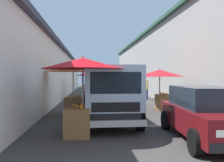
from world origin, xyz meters
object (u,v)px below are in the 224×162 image
at_px(parked_scooter, 85,94).
at_px(fruit_stall_mid_lane, 73,75).
at_px(fruit_stall_far_right, 88,79).
at_px(hatchback_car, 208,113).
at_px(delivery_truck, 111,97).
at_px(vendor_by_crates, 147,88).
at_px(fruit_stall_near_left, 82,76).
at_px(fruit_stall_far_left, 160,78).

bearing_deg(parked_scooter, fruit_stall_mid_lane, 176.39).
bearing_deg(fruit_stall_far_right, hatchback_car, -165.78).
height_order(delivery_truck, vendor_by_crates, delivery_truck).
bearing_deg(delivery_truck, fruit_stall_near_left, 142.04).
distance_m(fruit_stall_mid_lane, vendor_by_crates, 8.49).
distance_m(fruit_stall_far_left, delivery_truck, 4.88).
bearing_deg(hatchback_car, parked_scooter, 17.57).
bearing_deg(fruit_stall_near_left, delivery_truck, -37.96).
xyz_separation_m(fruit_stall_mid_lane, hatchback_car, (-4.94, -4.02, -1.11)).
relative_size(fruit_stall_near_left, fruit_stall_far_left, 0.94).
bearing_deg(fruit_stall_near_left, vendor_by_crates, -23.01).
relative_size(vendor_by_crates, parked_scooter, 0.92).
bearing_deg(fruit_stall_mid_lane, parked_scooter, -3.61).
distance_m(fruit_stall_far_right, parked_scooter, 2.15).
bearing_deg(delivery_truck, vendor_by_crates, -20.76).
xyz_separation_m(fruit_stall_far_right, hatchback_car, (-13.22, -3.35, -0.84)).
relative_size(fruit_stall_far_left, delivery_truck, 0.51).
bearing_deg(fruit_stall_far_left, parked_scooter, 35.45).
bearing_deg(vendor_by_crates, parked_scooter, 92.39).
distance_m(delivery_truck, vendor_by_crates, 10.36).
xyz_separation_m(delivery_truck, parked_scooter, (9.49, 1.09, -0.59)).
bearing_deg(fruit_stall_far_right, vendor_by_crates, -109.71).
distance_m(delivery_truck, parked_scooter, 9.57).
relative_size(fruit_stall_near_left, hatchback_car, 0.59).
xyz_separation_m(fruit_stall_mid_lane, fruit_stall_far_right, (8.28, -0.67, -0.27)).
distance_m(fruit_stall_far_left, fruit_stall_far_right, 8.34).
xyz_separation_m(fruit_stall_near_left, fruit_stall_far_right, (12.55, -0.14, -0.17)).
distance_m(fruit_stall_near_left, hatchback_car, 3.69).
bearing_deg(hatchback_car, fruit_stall_far_left, -3.99).
height_order(fruit_stall_mid_lane, hatchback_car, fruit_stall_mid_lane).
distance_m(fruit_stall_near_left, parked_scooter, 10.81).
height_order(fruit_stall_far_right, parked_scooter, fruit_stall_far_right).
bearing_deg(fruit_stall_near_left, fruit_stall_mid_lane, 7.08).
bearing_deg(delivery_truck, fruit_stall_mid_lane, 26.36).
relative_size(fruit_stall_far_left, fruit_stall_far_right, 1.13).
bearing_deg(fruit_stall_mid_lane, fruit_stall_far_right, -4.63).
height_order(fruit_stall_far_left, parked_scooter, fruit_stall_far_left).
bearing_deg(fruit_stall_mid_lane, fruit_stall_far_left, -79.41).
bearing_deg(fruit_stall_far_left, fruit_stall_mid_lane, 100.59).
bearing_deg(parked_scooter, hatchback_car, -162.43).
xyz_separation_m(fruit_stall_near_left, fruit_stall_far_left, (5.10, -3.89, -0.08)).
bearing_deg(fruit_stall_near_left, parked_scooter, 0.65).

